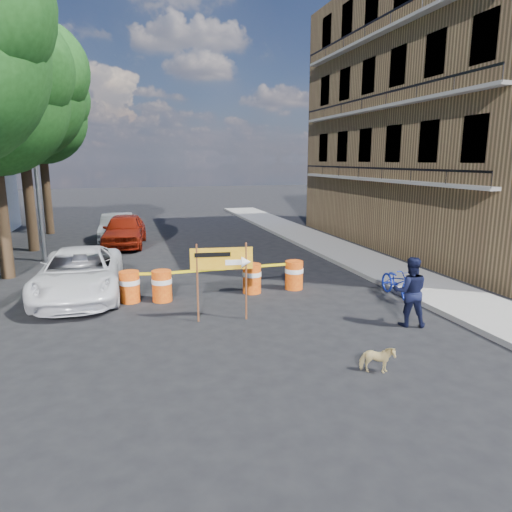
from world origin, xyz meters
TOP-DOWN VIEW (x-y plane):
  - ground at (0.00, 0.00)m, footprint 120.00×120.00m
  - sidewalk_east at (6.20, 6.00)m, footprint 2.40×40.00m
  - apartment_building at (12.00, 8.00)m, footprint 8.00×16.00m
  - tree_mid_b at (-6.73, 12.00)m, footprint 5.67×5.40m
  - tree_far at (-6.74, 17.00)m, footprint 5.04×4.80m
  - streetlamp at (-5.93, 9.50)m, footprint 1.25×0.18m
  - barrel_far_left at (-2.79, 2.97)m, footprint 0.58×0.58m
  - barrel_mid_left at (-1.90, 2.80)m, footprint 0.58×0.58m
  - barrel_mid_right at (0.82, 2.89)m, footprint 0.58×0.58m
  - barrel_far_right at (2.20, 2.93)m, footprint 0.58×0.58m
  - detour_sign at (-0.36, 0.69)m, footprint 1.54×0.38m
  - pedestrian at (3.76, -0.89)m, footprint 1.03×0.93m
  - bicycle at (4.80, 1.20)m, footprint 0.68×0.98m
  - dog at (1.65, -2.97)m, footprint 0.71×0.52m
  - suv_white at (-4.20, 3.95)m, footprint 2.47×5.11m
  - sedan_red at (-2.85, 12.08)m, footprint 2.28×4.60m
  - sedan_silver at (-3.18, 13.46)m, footprint 1.78×4.29m

SIDE VIEW (x-z plane):
  - ground at x=0.00m, z-range 0.00..0.00m
  - sidewalk_east at x=6.20m, z-range 0.00..0.15m
  - dog at x=1.65m, z-range 0.00..0.55m
  - barrel_far_left at x=-2.79m, z-range 0.02..0.92m
  - barrel_mid_left at x=-1.90m, z-range 0.02..0.92m
  - barrel_mid_right at x=0.82m, z-range 0.02..0.92m
  - barrel_far_right at x=2.20m, z-range 0.02..0.92m
  - sedan_silver at x=-3.18m, z-range 0.00..1.38m
  - suv_white at x=-4.20m, z-range 0.00..1.40m
  - sedan_red at x=-2.85m, z-range 0.00..1.51m
  - pedestrian at x=3.76m, z-range 0.00..1.72m
  - bicycle at x=4.80m, z-range 0.00..1.79m
  - detour_sign at x=-0.36m, z-range 0.47..2.46m
  - streetlamp at x=-5.93m, z-range 0.38..8.38m
  - apartment_building at x=12.00m, z-range 0.00..12.00m
  - tree_far at x=-6.74m, z-range 1.80..10.64m
  - tree_mid_b at x=-6.73m, z-range 1.90..11.53m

